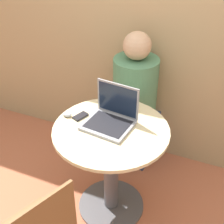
# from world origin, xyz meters

# --- Properties ---
(ground_plane) EXTENTS (12.00, 12.00, 0.00)m
(ground_plane) POSITION_xyz_m (0.00, 0.00, 0.00)
(ground_plane) COLOR #B26042
(back_wall) EXTENTS (7.00, 0.05, 2.60)m
(back_wall) POSITION_xyz_m (0.00, 0.82, 1.30)
(back_wall) COLOR tan
(back_wall) RESTS_ON ground_plane
(round_table) EXTENTS (0.79, 0.79, 0.78)m
(round_table) POSITION_xyz_m (0.00, 0.00, 0.52)
(round_table) COLOR #4C4C51
(round_table) RESTS_ON ground_plane
(laptop) EXTENTS (0.34, 0.31, 0.26)m
(laptop) POSITION_xyz_m (-0.02, 0.06, 0.83)
(laptop) COLOR gray
(laptop) RESTS_ON round_table
(cell_phone) EXTENTS (0.09, 0.12, 0.02)m
(cell_phone) POSITION_xyz_m (-0.25, 0.04, 0.79)
(cell_phone) COLOR black
(cell_phone) RESTS_ON round_table
(computer_mouse) EXTENTS (0.07, 0.05, 0.03)m
(computer_mouse) POSITION_xyz_m (-0.34, 0.01, 0.80)
(computer_mouse) COLOR #B2B2B7
(computer_mouse) RESTS_ON round_table
(person_seated) EXTENTS (0.41, 0.59, 1.24)m
(person_seated) POSITION_xyz_m (-0.04, 0.68, 0.52)
(person_seated) COLOR #3D4766
(person_seated) RESTS_ON ground_plane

